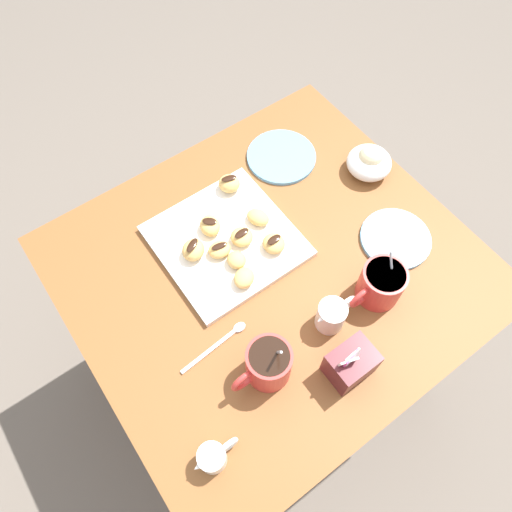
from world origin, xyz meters
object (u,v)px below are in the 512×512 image
pastry_plate_square (226,241)px  dining_table (270,294)px  cream_pitcher_white (332,315)px  beignet_1 (258,217)px  beignet_8 (242,237)px  saucer_sky_left (281,157)px  beignet_2 (237,260)px  sugar_caddy (351,364)px  chocolate_sauce_pitcher (213,457)px  beignet_7 (274,244)px  beignet_5 (193,250)px  ice_cream_bowl (369,161)px  beignet_3 (245,280)px  coffee_mug_red_right (268,364)px  beignet_4 (210,226)px  coffee_mug_red_left (381,283)px  saucer_sky_right (395,239)px  beignet_0 (229,184)px  beignet_6 (220,250)px

pastry_plate_square → dining_table: bearing=113.4°
cream_pitcher_white → beignet_1: cream_pitcher_white is taller
dining_table → beignet_8: (0.02, -0.09, 0.18)m
saucer_sky_left → beignet_2: 0.33m
sugar_caddy → beignet_1: (-0.06, -0.39, -0.01)m
pastry_plate_square → beignet_2: (0.02, 0.07, 0.02)m
chocolate_sauce_pitcher → cream_pitcher_white: bearing=-166.6°
cream_pitcher_white → beignet_7: size_ratio=1.99×
beignet_5 → ice_cream_bowl: bearing=175.1°
beignet_3 → beignet_8: same height
coffee_mug_red_right → beignet_2: size_ratio=3.47×
beignet_4 → beignet_5: size_ratio=1.01×
sugar_caddy → saucer_sky_left: bearing=-113.5°
coffee_mug_red_left → saucer_sky_right: size_ratio=0.86×
beignet_3 → beignet_4: beignet_4 is taller
ice_cream_bowl → beignet_4: size_ratio=1.99×
pastry_plate_square → beignet_4: bearing=-71.5°
ice_cream_bowl → chocolate_sauce_pitcher: (0.68, 0.34, -0.00)m
beignet_1 → beignet_7: 0.08m
dining_table → coffee_mug_red_right: 0.31m
saucer_sky_left → beignet_4: 0.28m
coffee_mug_red_right → pastry_plate_square: bearing=-108.9°
coffee_mug_red_left → sugar_caddy: coffee_mug_red_left is taller
sugar_caddy → beignet_1: sugar_caddy is taller
beignet_0 → beignet_7: size_ratio=0.98×
beignet_7 → ice_cream_bowl: bearing=-171.7°
beignet_6 → beignet_7: (-0.11, 0.06, 0.00)m
pastry_plate_square → coffee_mug_red_left: (-0.19, 0.30, 0.04)m
beignet_1 → beignet_3: (0.12, 0.11, 0.00)m
beignet_3 → beignet_7: 0.11m
coffee_mug_red_left → sugar_caddy: (0.16, 0.09, -0.01)m
coffee_mug_red_left → coffee_mug_red_right: bearing=-0.0°
sugar_caddy → coffee_mug_red_left: bearing=-150.4°
ice_cream_bowl → beignet_1: ice_cream_bowl is taller
beignet_6 → beignet_8: 0.06m
dining_table → beignet_1: bearing=-110.5°
dining_table → coffee_mug_red_right: bearing=51.2°
coffee_mug_red_left → beignet_3: 0.29m
chocolate_sauce_pitcher → saucer_sky_left: size_ratio=0.52×
coffee_mug_red_left → beignet_4: size_ratio=2.52×
beignet_2 → beignet_8: (-0.04, -0.04, -0.00)m
chocolate_sauce_pitcher → beignet_6: (-0.25, -0.35, -0.00)m
ice_cream_bowl → beignet_0: size_ratio=2.16×
coffee_mug_red_right → ice_cream_bowl: size_ratio=1.37×
pastry_plate_square → beignet_5: size_ratio=5.39×
chocolate_sauce_pitcher → beignet_6: 0.43m
coffee_mug_red_right → beignet_7: (-0.18, -0.22, -0.02)m
dining_table → chocolate_sauce_pitcher: (0.33, 0.26, 0.18)m
beignet_0 → beignet_5: size_ratio=0.93×
saucer_sky_left → beignet_2: bearing=35.3°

